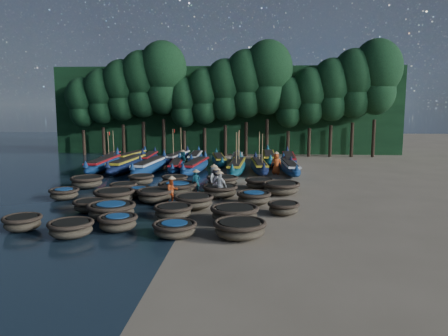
# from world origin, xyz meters

# --- Properties ---
(ground) EXTENTS (120.00, 120.00, 0.00)m
(ground) POSITION_xyz_m (0.00, 0.00, 0.00)
(ground) COLOR #7E715C
(ground) RESTS_ON ground
(foliage_wall) EXTENTS (40.00, 3.00, 10.00)m
(foliage_wall) POSITION_xyz_m (0.00, 23.50, 5.00)
(foliage_wall) COLOR black
(foliage_wall) RESTS_ON ground
(coracle_0) EXTENTS (2.02, 2.02, 0.70)m
(coracle_0) POSITION_xyz_m (-7.14, -9.75, 0.40)
(coracle_0) COLOR brown
(coracle_0) RESTS_ON ground
(coracle_1) EXTENTS (2.23, 2.23, 0.72)m
(coracle_1) POSITION_xyz_m (-4.55, -10.54, 0.41)
(coracle_1) COLOR brown
(coracle_1) RESTS_ON ground
(coracle_2) EXTENTS (1.82, 1.82, 0.72)m
(coracle_2) POSITION_xyz_m (-2.83, -9.48, 0.42)
(coracle_2) COLOR brown
(coracle_2) RESTS_ON ground
(coracle_3) EXTENTS (2.01, 2.01, 0.65)m
(coracle_3) POSITION_xyz_m (-0.10, -10.20, 0.38)
(coracle_3) COLOR brown
(coracle_3) RESTS_ON ground
(coracle_4) EXTENTS (2.63, 2.63, 0.77)m
(coracle_4) POSITION_xyz_m (2.70, -10.17, 0.44)
(coracle_4) COLOR brown
(coracle_4) RESTS_ON ground
(coracle_5) EXTENTS (1.73, 1.73, 0.65)m
(coracle_5) POSITION_xyz_m (-5.44, -6.10, 0.37)
(coracle_5) COLOR brown
(coracle_5) RESTS_ON ground
(coracle_6) EXTENTS (2.75, 2.75, 0.81)m
(coracle_6) POSITION_xyz_m (-3.77, -7.49, 0.47)
(coracle_6) COLOR brown
(coracle_6) RESTS_ON ground
(coracle_7) EXTENTS (2.35, 2.35, 0.70)m
(coracle_7) POSITION_xyz_m (-0.73, -7.20, 0.40)
(coracle_7) COLOR brown
(coracle_7) RESTS_ON ground
(coracle_8) EXTENTS (2.86, 2.86, 0.79)m
(coracle_8) POSITION_xyz_m (2.36, -7.65, 0.45)
(coracle_8) COLOR brown
(coracle_8) RESTS_ON ground
(coracle_9) EXTENTS (1.99, 1.99, 0.66)m
(coracle_9) POSITION_xyz_m (4.83, -6.03, 0.38)
(coracle_9) COLOR brown
(coracle_9) RESTS_ON ground
(coracle_10) EXTENTS (2.09, 2.09, 0.67)m
(coracle_10) POSITION_xyz_m (-8.06, -3.28, 0.39)
(coracle_10) COLOR brown
(coracle_10) RESTS_ON ground
(coracle_11) EXTENTS (2.57, 2.57, 0.82)m
(coracle_11) POSITION_xyz_m (-4.74, -4.09, 0.47)
(coracle_11) COLOR brown
(coracle_11) RESTS_ON ground
(coracle_12) EXTENTS (2.56, 2.56, 0.80)m
(coracle_12) POSITION_xyz_m (-2.45, -3.73, 0.46)
(coracle_12) COLOR brown
(coracle_12) RESTS_ON ground
(coracle_13) EXTENTS (2.59, 2.59, 0.76)m
(coracle_13) POSITION_xyz_m (0.00, -5.02, 0.44)
(coracle_13) COLOR brown
(coracle_13) RESTS_ON ground
(coracle_14) EXTENTS (2.01, 2.01, 0.73)m
(coracle_14) POSITION_xyz_m (3.29, -3.79, 0.42)
(coracle_14) COLOR brown
(coracle_14) RESTS_ON ground
(coracle_15) EXTENTS (1.88, 1.88, 0.67)m
(coracle_15) POSITION_xyz_m (-5.10, -1.14, 0.38)
(coracle_15) COLOR brown
(coracle_15) RESTS_ON ground
(coracle_16) EXTENTS (1.61, 1.61, 0.63)m
(coracle_16) POSITION_xyz_m (-3.78, -2.28, 0.37)
(coracle_16) COLOR brown
(coracle_16) RESTS_ON ground
(coracle_17) EXTENTS (3.06, 3.06, 0.81)m
(coracle_17) POSITION_xyz_m (-1.48, -1.54, 0.47)
(coracle_17) COLOR brown
(coracle_17) RESTS_ON ground
(coracle_18) EXTENTS (2.46, 2.46, 0.78)m
(coracle_18) POSITION_xyz_m (1.22, -2.04, 0.44)
(coracle_18) COLOR brown
(coracle_18) RESTS_ON ground
(coracle_19) EXTENTS (2.69, 2.69, 0.80)m
(coracle_19) POSITION_xyz_m (5.02, -0.86, 0.45)
(coracle_19) COLOR brown
(coracle_19) RESTS_ON ground
(coracle_20) EXTENTS (2.57, 2.57, 0.81)m
(coracle_20) POSITION_xyz_m (-8.09, 0.40, 0.46)
(coracle_20) COLOR brown
(coracle_20) RESTS_ON ground
(coracle_21) EXTENTS (1.85, 1.85, 0.72)m
(coracle_21) POSITION_xyz_m (-4.70, 1.81, 0.42)
(coracle_21) COLOR brown
(coracle_21) RESTS_ON ground
(coracle_22) EXTENTS (2.06, 2.06, 0.63)m
(coracle_22) POSITION_xyz_m (-2.36, 2.21, 0.36)
(coracle_22) COLOR brown
(coracle_22) RESTS_ON ground
(coracle_23) EXTENTS (2.19, 2.19, 0.76)m
(coracle_23) POSITION_xyz_m (1.12, 1.42, 0.43)
(coracle_23) COLOR brown
(coracle_23) RESTS_ON ground
(coracle_24) EXTENTS (1.99, 1.99, 0.70)m
(coracle_24) POSITION_xyz_m (3.68, 1.00, 0.40)
(coracle_24) COLOR brown
(coracle_24) RESTS_ON ground
(long_boat_1) EXTENTS (1.68, 8.79, 1.55)m
(long_boat_1) POSITION_xyz_m (-9.68, 8.27, 0.59)
(long_boat_1) COLOR navy
(long_boat_1) RESTS_ON ground
(long_boat_2) EXTENTS (2.13, 8.95, 1.58)m
(long_boat_2) POSITION_xyz_m (-7.58, 8.24, 0.60)
(long_boat_2) COLOR #11173E
(long_boat_2) RESTS_ON ground
(long_boat_3) EXTENTS (2.22, 8.80, 1.55)m
(long_boat_3) POSITION_xyz_m (-5.35, 7.28, 0.59)
(long_boat_3) COLOR navy
(long_boat_3) RESTS_ON ground
(long_boat_4) EXTENTS (1.93, 7.30, 1.29)m
(long_boat_4) POSITION_xyz_m (-3.35, 8.31, 0.49)
(long_boat_4) COLOR navy
(long_boat_4) RESTS_ON ground
(long_boat_5) EXTENTS (2.28, 8.30, 1.47)m
(long_boat_5) POSITION_xyz_m (-1.61, 7.67, 0.56)
(long_boat_5) COLOR navy
(long_boat_5) RESTS_ON ground
(long_boat_6) EXTENTS (1.82, 8.29, 3.52)m
(long_boat_6) POSITION_xyz_m (1.86, 7.57, 0.56)
(long_boat_6) COLOR navy
(long_boat_6) RESTS_ON ground
(long_boat_7) EXTENTS (1.99, 7.88, 3.36)m
(long_boat_7) POSITION_xyz_m (3.73, 8.30, 0.53)
(long_boat_7) COLOR #11173E
(long_boat_7) RESTS_ON ground
(long_boat_8) EXTENTS (1.89, 7.96, 1.40)m
(long_boat_8) POSITION_xyz_m (6.21, 7.79, 0.53)
(long_boat_8) COLOR navy
(long_boat_8) RESTS_ON ground
(long_boat_9) EXTENTS (2.13, 7.28, 3.11)m
(long_boat_9) POSITION_xyz_m (-10.70, 13.33, 0.49)
(long_boat_9) COLOR #11173E
(long_boat_9) RESTS_ON ground
(long_boat_10) EXTENTS (2.39, 7.41, 1.32)m
(long_boat_10) POSITION_xyz_m (-8.98, 14.36, 0.50)
(long_boat_10) COLOR navy
(long_boat_10) RESTS_ON ground
(long_boat_11) EXTENTS (1.61, 7.51, 1.32)m
(long_boat_11) POSITION_xyz_m (-6.97, 13.26, 0.50)
(long_boat_11) COLOR #11173E
(long_boat_11) RESTS_ON ground
(long_boat_12) EXTENTS (2.33, 7.96, 3.40)m
(long_boat_12) POSITION_xyz_m (-4.22, 13.67, 0.54)
(long_boat_12) COLOR #11173E
(long_boat_12) RESTS_ON ground
(long_boat_13) EXTENTS (1.53, 7.48, 1.32)m
(long_boat_13) POSITION_xyz_m (-2.50, 14.32, 0.50)
(long_boat_13) COLOR navy
(long_boat_13) RESTS_ON ground
(long_boat_14) EXTENTS (2.41, 7.27, 1.29)m
(long_boat_14) POSITION_xyz_m (-0.02, 12.62, 0.49)
(long_boat_14) COLOR navy
(long_boat_14) RESTS_ON ground
(long_boat_15) EXTENTS (1.37, 7.35, 3.12)m
(long_boat_15) POSITION_xyz_m (1.71, 13.37, 0.50)
(long_boat_15) COLOR navy
(long_boat_15) RESTS_ON ground
(long_boat_16) EXTENTS (1.54, 8.77, 1.54)m
(long_boat_16) POSITION_xyz_m (4.72, 13.66, 0.59)
(long_boat_16) COLOR navy
(long_boat_16) RESTS_ON ground
(long_boat_17) EXTENTS (1.74, 8.34, 1.47)m
(long_boat_17) POSITION_xyz_m (6.56, 12.83, 0.56)
(long_boat_17) COLOR #11173E
(long_boat_17) RESTS_ON ground
(fisherman_0) EXTENTS (0.92, 1.02, 1.96)m
(fisherman_0) POSITION_xyz_m (0.70, -0.35, 0.93)
(fisherman_0) COLOR silver
(fisherman_0) RESTS_ON ground
(fisherman_1) EXTENTS (0.63, 0.52, 1.70)m
(fisherman_1) POSITION_xyz_m (-0.40, -0.95, 0.87)
(fisherman_1) COLOR #175564
(fisherman_1) RESTS_ON ground
(fisherman_2) EXTENTS (0.91, 0.86, 1.69)m
(fisherman_2) POSITION_xyz_m (-1.45, -3.66, 0.81)
(fisherman_2) COLOR #C4481A
(fisherman_2) RESTS_ON ground
(fisherman_3) EXTENTS (0.86, 1.23, 1.95)m
(fisherman_3) POSITION_xyz_m (0.97, -1.60, 0.91)
(fisherman_3) COLOR black
(fisherman_3) RESTS_ON ground
(fisherman_4) EXTENTS (1.06, 0.84, 1.89)m
(fisherman_4) POSITION_xyz_m (1.23, -2.64, 0.91)
(fisherman_4) COLOR silver
(fisherman_4) RESTS_ON ground
(fisherman_5) EXTENTS (1.22, 1.52, 1.82)m
(fisherman_5) POSITION_xyz_m (-3.01, 9.80, 0.85)
(fisherman_5) COLOR #175564
(fisherman_5) RESTS_ON ground
(fisherman_6) EXTENTS (0.93, 0.67, 1.99)m
(fisherman_6) POSITION_xyz_m (5.10, 7.32, 0.94)
(fisherman_6) COLOR #C4481A
(fisherman_6) RESTS_ON ground
(tree_0) EXTENTS (3.68, 3.68, 8.68)m
(tree_0) POSITION_xyz_m (-16.00, 20.00, 5.97)
(tree_0) COLOR black
(tree_0) RESTS_ON ground
(tree_1) EXTENTS (4.09, 4.09, 9.65)m
(tree_1) POSITION_xyz_m (-13.70, 20.00, 6.65)
(tree_1) COLOR black
(tree_1) RESTS_ON ground
(tree_2) EXTENTS (4.51, 4.51, 10.63)m
(tree_2) POSITION_xyz_m (-11.40, 20.00, 7.32)
(tree_2) COLOR black
(tree_2) RESTS_ON ground
(tree_3) EXTENTS (4.92, 4.92, 11.60)m
(tree_3) POSITION_xyz_m (-9.10, 20.00, 8.00)
(tree_3) COLOR black
(tree_3) RESTS_ON ground
(tree_4) EXTENTS (5.34, 5.34, 12.58)m
(tree_4) POSITION_xyz_m (-6.80, 20.00, 8.67)
(tree_4) COLOR black
(tree_4) RESTS_ON ground
(tree_5) EXTENTS (3.68, 3.68, 8.68)m
(tree_5) POSITION_xyz_m (-4.50, 20.00, 5.97)
(tree_5) COLOR black
(tree_5) RESTS_ON ground
(tree_6) EXTENTS (4.09, 4.09, 9.65)m
(tree_6) POSITION_xyz_m (-2.20, 20.00, 6.65)
(tree_6) COLOR black
(tree_6) RESTS_ON ground
(tree_7) EXTENTS (4.51, 4.51, 10.63)m
(tree_7) POSITION_xyz_m (0.10, 20.00, 7.32)
(tree_7) COLOR black
(tree_7) RESTS_ON ground
(tree_8) EXTENTS (4.92, 4.92, 11.60)m
(tree_8) POSITION_xyz_m (2.40, 20.00, 8.00)
(tree_8) COLOR black
(tree_8) RESTS_ON ground
(tree_9) EXTENTS (5.34, 5.34, 12.58)m
(tree_9) POSITION_xyz_m (4.70, 20.00, 8.67)
(tree_9) COLOR black
(tree_9) RESTS_ON ground
(tree_10) EXTENTS (3.68, 3.68, 8.68)m
(tree_10) POSITION_xyz_m (7.00, 20.00, 5.97)
(tree_10) COLOR black
(tree_10) RESTS_ON ground
(tree_11) EXTENTS (4.09, 4.09, 9.65)m
(tree_11) POSITION_xyz_m (9.30, 20.00, 6.65)
(tree_11) COLOR black
(tree_11) RESTS_ON ground
(tree_12) EXTENTS (4.51, 4.51, 10.63)m
(tree_12) POSITION_xyz_m (11.60, 20.00, 7.32)
(tree_12) COLOR black
(tree_12) RESTS_ON ground
(tree_13) EXTENTS (4.92, 4.92, 11.60)m
(tree_13) POSITION_xyz_m (13.90, 20.00, 8.00)
(tree_13) COLOR black
(tree_13) RESTS_ON ground
(tree_14) EXTENTS (5.34, 5.34, 12.58)m
(tree_14) POSITION_xyz_m (16.20, 20.00, 8.67)
(tree_14) COLOR black
(tree_14) RESTS_ON ground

